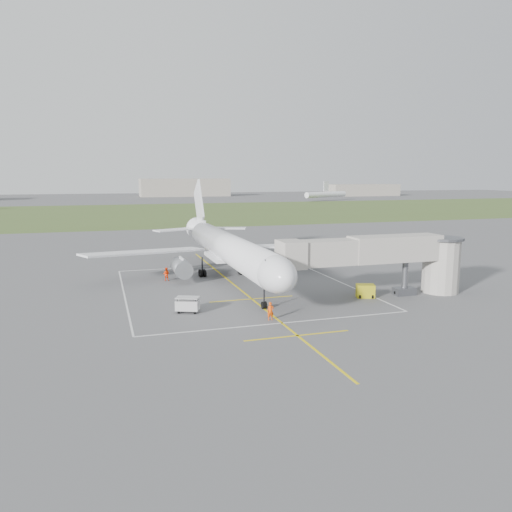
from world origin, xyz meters
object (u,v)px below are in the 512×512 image
object	(u,v)px
airliner	(229,249)
gpu_unit	(365,291)
ramp_worker_wing	(166,274)
ramp_worker_nose	(271,311)
jet_bridge	(389,257)
baggage_cart	(188,305)

from	to	relation	value
airliner	gpu_unit	distance (m)	19.38
airliner	ramp_worker_wing	size ratio (longest dim) A/B	25.97
gpu_unit	ramp_worker_nose	size ratio (longest dim) A/B	1.33
ramp_worker_nose	jet_bridge	bearing A→B (deg)	24.13
jet_bridge	ramp_worker_wing	size ratio (longest dim) A/B	13.00
baggage_cart	ramp_worker_nose	size ratio (longest dim) A/B	1.52
jet_bridge	ramp_worker_wing	world-z (taller)	jet_bridge
baggage_cart	jet_bridge	bearing A→B (deg)	23.55
airliner	gpu_unit	xyz separation A→B (m)	(12.90, -14.00, -3.63)
gpu_unit	ramp_worker_nose	xyz separation A→B (m)	(-13.61, -5.41, 0.14)
gpu_unit	ramp_worker_wing	distance (m)	26.75
baggage_cart	airliner	bearing A→B (deg)	84.09
gpu_unit	airliner	bearing A→B (deg)	151.75
airliner	jet_bridge	size ratio (longest dim) A/B	2.00
ramp_worker_wing	baggage_cart	bearing A→B (deg)	111.71
ramp_worker_wing	ramp_worker_nose	bearing A→B (deg)	130.13
jet_bridge	baggage_cart	size ratio (longest dim) A/B	8.56
airliner	jet_bridge	bearing A→B (deg)	-42.19
baggage_cart	ramp_worker_nose	distance (m)	8.98
airliner	baggage_cart	world-z (taller)	airliner
gpu_unit	baggage_cart	distance (m)	20.95
ramp_worker_nose	ramp_worker_wing	size ratio (longest dim) A/B	1.00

